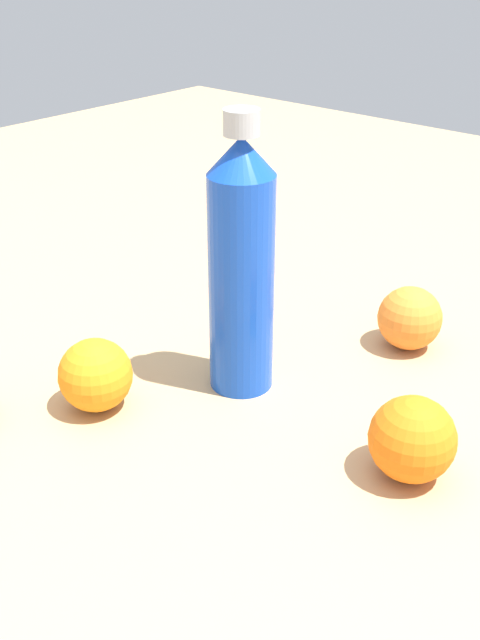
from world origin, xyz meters
name	(u,v)px	position (x,y,z in m)	size (l,w,h in m)	color
ground_plane	(226,375)	(0.00, 0.00, 0.00)	(2.40, 2.40, 0.00)	tan
water_bottle	(240,267)	(0.02, 0.00, 0.14)	(0.07, 0.07, 0.30)	blue
orange_1	(412,439)	(0.25, -0.02, 0.04)	(0.08, 0.08, 0.08)	orange
orange_2	(95,375)	(-0.06, -0.14, 0.04)	(0.08, 0.08, 0.08)	orange
orange_3	(410,318)	(0.12, 0.19, 0.04)	(0.08, 0.08, 0.08)	orange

